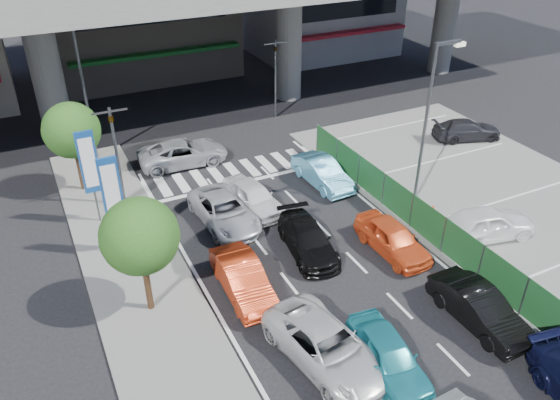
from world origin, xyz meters
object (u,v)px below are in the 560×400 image
signboard_far (89,165)px  parked_sedan_white (487,223)px  tree_near (140,237)px  street_lamp_left (85,78)px  parked_sedan_dgrey (467,130)px  hatch_black_mid_right (479,308)px  sedan_white_front_mid (253,197)px  wagon_silver_front_left (224,211)px  signboard_near (112,194)px  sedan_black_mid (308,240)px  taxi_teal_mid (388,355)px  traffic_light_left (113,133)px  kei_truck_front_right (322,173)px  street_lamp_right (430,112)px  traffic_cone (432,211)px  tree_far (72,131)px  taxi_orange_left (243,279)px  taxi_orange_right (392,238)px  crossing_wagon_silver (183,153)px  traffic_light_right (275,60)px  sedan_white_mid_left (326,346)px

signboard_far → parked_sedan_white: (15.38, -9.00, -2.26)m
tree_near → street_lamp_left: bearing=87.2°
parked_sedan_dgrey → hatch_black_mid_right: bearing=156.4°
signboard_far → sedan_white_front_mid: 7.69m
signboard_far → wagon_silver_front_left: (5.28, -2.64, -2.41)m
signboard_near → sedan_black_mid: signboard_near is taller
sedan_white_front_mid → taxi_teal_mid: bearing=-99.2°
traffic_light_left → kei_truck_front_right: 10.68m
street_lamp_right → kei_truck_front_right: (-3.49, 3.59, -4.08)m
signboard_far → sedan_black_mid: bearing=-39.5°
sedan_black_mid → parked_sedan_dgrey: parked_sedan_dgrey is taller
wagon_silver_front_left → sedan_white_front_mid: (1.74, 0.57, 0.03)m
signboard_far → tree_near: 7.03m
traffic_light_left → traffic_cone: 15.42m
sedan_white_front_mid → hatch_black_mid_right: bearing=-77.7°
taxi_teal_mid → traffic_cone: (7.39, 6.64, -0.22)m
parked_sedan_dgrey → traffic_cone: bearing=146.1°
tree_far → sedan_black_mid: tree_far is taller
tree_near → hatch_black_mid_right: 12.45m
sedan_black_mid → kei_truck_front_right: (3.57, 4.95, 0.06)m
signboard_far → taxi_orange_left: (4.13, -7.63, -2.37)m
traffic_cone → wagon_silver_front_left: bearing=155.8°
signboard_near → taxi_orange_right: (10.61, -4.96, -2.37)m
taxi_teal_mid → crossing_wagon_silver: bearing=101.4°
street_lamp_left → signboard_far: 7.32m
street_lamp_right → crossing_wagon_silver: 13.66m
taxi_orange_left → taxi_orange_right: bearing=-1.1°
traffic_light_right → street_lamp_left: 11.90m
sedan_white_mid_left → wagon_silver_front_left: 9.46m
street_lamp_left → sedan_white_mid_left: street_lamp_left is taller
street_lamp_left → wagon_silver_front_left: street_lamp_left is taller
traffic_light_left → signboard_near: size_ratio=1.11×
street_lamp_left → signboard_near: size_ratio=1.70×
street_lamp_right → tree_far: bearing=150.4°
street_lamp_left → taxi_orange_left: size_ratio=1.91×
traffic_light_right → wagon_silver_front_left: traffic_light_right is taller
crossing_wagon_silver → signboard_near: bearing=147.9°
traffic_light_left → taxi_orange_left: bearing=-72.5°
tree_far → taxi_orange_right: bearing=-45.7°
taxi_teal_mid → traffic_cone: 9.94m
traffic_light_right → street_lamp_right: size_ratio=0.65×
tree_near → parked_sedan_white: (14.78, -2.01, -2.58)m
tree_far → taxi_teal_mid: size_ratio=1.22×
tree_far → signboard_far: bearing=-86.7°
parked_sedan_white → street_lamp_left: bearing=53.4°
signboard_near → parked_sedan_white: (14.98, -6.00, -2.26)m
sedan_white_mid_left → sedan_white_front_mid: (1.75, 10.03, 0.00)m
traffic_light_left → sedan_white_front_mid: size_ratio=1.28×
signboard_far → signboard_near: bearing=-82.4°
tree_far → street_lamp_left: bearing=67.2°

